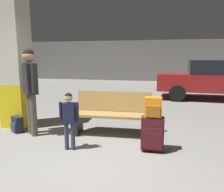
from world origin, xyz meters
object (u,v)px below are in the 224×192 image
backpack_bright (153,108)px  parked_car_near (214,79)px  backpack_dark_floor (17,124)px  adult (30,83)px  structural_pillar (15,61)px  bench (113,114)px  child (69,115)px  suitcase (152,133)px

backpack_bright → parked_car_near: 5.84m
parked_car_near → backpack_dark_floor: bearing=-134.8°
adult → structural_pillar: bearing=143.1°
backpack_dark_floor → backpack_bright: bearing=-8.0°
structural_pillar → bench: size_ratio=1.90×
structural_pillar → backpack_dark_floor: (0.26, -0.44, -1.36)m
backpack_bright → child: child is taller
backpack_bright → structural_pillar: bearing=165.0°
structural_pillar → backpack_bright: bearing=-15.0°
adult → backpack_dark_floor: (-0.42, 0.07, -0.92)m
bench → backpack_bright: backpack_bright is taller
backpack_bright → backpack_dark_floor: backpack_bright is taller
suitcase → child: bearing=-170.7°
backpack_bright → backpack_dark_floor: bearing=172.0°
bench → child: 1.10m
bench → backpack_bright: size_ratio=4.76×
bench → child: size_ratio=1.60×
adult → backpack_dark_floor: adult is taller
backpack_bright → child: (-1.41, -0.23, -0.15)m
suitcase → backpack_dark_floor: size_ratio=1.78×
backpack_bright → parked_car_near: (2.11, 5.45, 0.03)m
bench → child: (-0.56, -0.93, 0.18)m
child → suitcase: bearing=9.3°
suitcase → backpack_dark_floor: suitcase is taller
adult → parked_car_near: bearing=48.1°
parked_car_near → child: bearing=-121.8°
backpack_dark_floor → parked_car_near: parked_car_near is taller
backpack_bright → suitcase: bearing=78.8°
structural_pillar → bench: 2.56m
backpack_dark_floor → child: bearing=-23.2°
bench → parked_car_near: size_ratio=0.39×
bench → adult: 1.79m
parked_car_near → suitcase: bearing=-111.1°
bench → adult: adult is taller
bench → suitcase: bearing=-39.5°
structural_pillar → backpack_bright: 3.36m
structural_pillar → backpack_bright: size_ratio=9.06×
backpack_bright → backpack_dark_floor: size_ratio=1.00×
backpack_dark_floor → parked_car_near: (5.01, 5.04, 0.64)m
structural_pillar → adult: size_ratio=1.75×
structural_pillar → backpack_dark_floor: 1.45m
structural_pillar → suitcase: 3.49m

